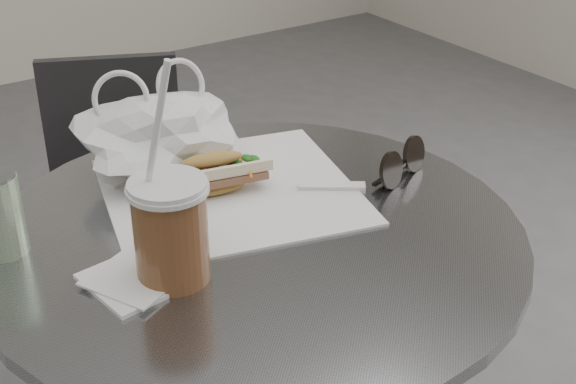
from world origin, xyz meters
TOP-DOWN VIEW (x-y plane):
  - cafe_table at (0.00, 0.20)m, footprint 0.76×0.76m
  - chair_far at (0.05, 0.88)m, footprint 0.42×0.44m
  - sandwich_paper at (0.03, 0.32)m, footprint 0.44×0.43m
  - banh_mi at (0.00, 0.32)m, footprint 0.20×0.11m
  - iced_coffee at (-0.15, 0.16)m, footprint 0.10×0.10m
  - sunglasses at (0.27, 0.21)m, footprint 0.13×0.07m
  - plastic_bag at (-0.03, 0.43)m, footprint 0.28×0.24m
  - napkin_stack at (-0.19, 0.18)m, footprint 0.14×0.14m
  - drink_can at (-0.31, 0.34)m, footprint 0.06×0.06m

SIDE VIEW (x-z plane):
  - chair_far at x=0.05m, z-range -0.04..0.70m
  - cafe_table at x=0.00m, z-range 0.10..0.84m
  - sandwich_paper at x=0.03m, z-range 0.74..0.74m
  - napkin_stack at x=-0.19m, z-range 0.74..0.75m
  - sunglasses at x=0.27m, z-range 0.73..0.79m
  - banh_mi at x=0.00m, z-range 0.74..0.81m
  - drink_can at x=-0.31m, z-range 0.74..0.85m
  - plastic_bag at x=-0.03m, z-range 0.74..0.86m
  - iced_coffee at x=-0.15m, z-range 0.66..0.96m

